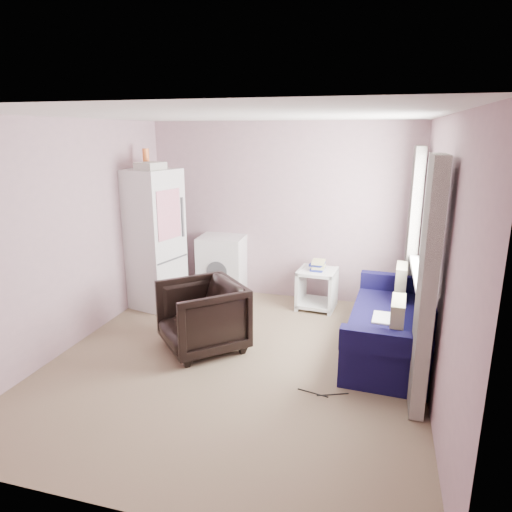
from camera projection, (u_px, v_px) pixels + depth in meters
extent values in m
cube|color=#7F6B53|center=(236.00, 361.00, 4.86)|extent=(3.80, 4.20, 0.02)
cube|color=silver|center=(233.00, 114.00, 4.19)|extent=(3.80, 4.20, 0.02)
cube|color=#AB8790|center=(281.00, 212.00, 6.49)|extent=(3.80, 0.02, 2.50)
cube|color=#AB8790|center=(119.00, 335.00, 2.56)|extent=(3.80, 0.02, 2.50)
cube|color=#AB8790|center=(70.00, 235.00, 5.02)|extent=(0.02, 4.20, 2.50)
cube|color=#AB8790|center=(440.00, 261.00, 4.03)|extent=(0.02, 4.20, 2.50)
cube|color=white|center=(433.00, 219.00, 4.62)|extent=(0.01, 1.60, 1.20)
imported|color=black|center=(202.00, 313.00, 5.02)|extent=(1.12, 1.13, 0.85)
cube|color=silver|center=(153.00, 239.00, 6.20)|extent=(0.78, 0.78, 1.88)
cube|color=#44464B|center=(173.00, 259.00, 6.11)|extent=(0.15, 0.59, 0.02)
cube|color=#44464B|center=(182.00, 217.00, 6.17)|extent=(0.03, 0.04, 0.54)
cube|color=white|center=(169.00, 215.00, 5.92)|extent=(0.11, 0.44, 0.65)
cylinder|color=orange|center=(146.00, 158.00, 6.01)|extent=(0.10, 0.10, 0.26)
cube|color=#B9B8AE|center=(150.00, 166.00, 5.79)|extent=(0.35, 0.38, 0.10)
cube|color=silver|center=(223.00, 266.00, 6.70)|extent=(0.67, 0.67, 0.90)
cube|color=#44464B|center=(222.00, 238.00, 6.57)|extent=(0.63, 0.61, 0.05)
cylinder|color=#44464B|center=(217.00, 272.00, 6.39)|extent=(0.30, 0.04, 0.30)
cube|color=white|center=(318.00, 271.00, 6.18)|extent=(0.53, 0.53, 0.04)
cube|color=white|center=(316.00, 303.00, 6.30)|extent=(0.53, 0.53, 0.04)
cube|color=white|center=(301.00, 287.00, 6.32)|extent=(0.08, 0.50, 0.55)
cube|color=white|center=(333.00, 291.00, 6.17)|extent=(0.08, 0.50, 0.55)
cube|color=navy|center=(318.00, 269.00, 6.16)|extent=(0.18, 0.26, 0.03)
cube|color=#CDC989|center=(319.00, 266.00, 6.15)|extent=(0.17, 0.24, 0.03)
cube|color=navy|center=(317.00, 264.00, 6.16)|extent=(0.20, 0.26, 0.03)
cube|color=#CDC989|center=(318.00, 262.00, 6.13)|extent=(0.17, 0.25, 0.03)
cube|color=#0F0C37|center=(391.00, 334.00, 5.00)|extent=(0.98, 1.91, 0.41)
cube|color=#0F0C37|center=(429.00, 300.00, 4.78)|extent=(0.29, 1.87, 0.46)
cube|color=#0F0C37|center=(389.00, 343.00, 4.10)|extent=(0.89, 0.19, 0.21)
cube|color=#0F0C37|center=(397.00, 282.00, 5.75)|extent=(0.89, 0.19, 0.21)
cube|color=tan|center=(397.00, 320.00, 4.33)|extent=(0.15, 0.42, 0.41)
cube|color=tan|center=(401.00, 282.00, 5.43)|extent=(0.15, 0.42, 0.41)
cube|color=white|center=(384.00, 318.00, 4.88)|extent=(0.26, 0.35, 0.02)
cube|color=silver|center=(398.00, 309.00, 4.81)|extent=(0.08, 0.35, 0.23)
cube|color=white|center=(420.00, 277.00, 4.81)|extent=(0.14, 1.70, 0.04)
cube|color=white|center=(425.00, 275.00, 4.79)|extent=(0.02, 1.68, 0.05)
cube|color=white|center=(431.00, 219.00, 4.63)|extent=(0.02, 1.68, 0.05)
cube|color=white|center=(437.00, 158.00, 4.47)|extent=(0.02, 1.68, 0.05)
cube|color=white|center=(440.00, 235.00, 3.88)|extent=(0.02, 0.05, 1.20)
cube|color=white|center=(434.00, 224.00, 4.38)|extent=(0.02, 0.05, 1.20)
cube|color=white|center=(429.00, 214.00, 4.88)|extent=(0.02, 0.05, 1.20)
cube|color=white|center=(425.00, 207.00, 5.37)|extent=(0.02, 0.05, 1.20)
cube|color=beige|center=(426.00, 289.00, 3.75)|extent=(0.12, 0.46, 2.18)
cube|color=beige|center=(413.00, 234.00, 5.76)|extent=(0.12, 0.46, 2.18)
cylinder|color=black|center=(333.00, 394.00, 4.21)|extent=(0.29, 0.13, 0.01)
cylinder|color=black|center=(313.00, 393.00, 4.24)|extent=(0.30, 0.08, 0.01)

